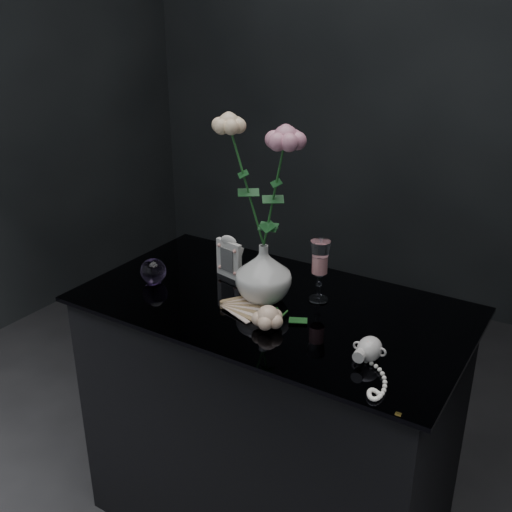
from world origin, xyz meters
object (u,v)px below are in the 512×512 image
Objects in this scene: picture_frame at (229,256)px; pearl_jar at (370,348)px; paperweight at (153,271)px; loose_rose at (268,317)px; wine_glass at (319,271)px; vase at (263,273)px.

pearl_jar is (0.52, -0.20, -0.04)m from picture_frame.
loose_rose is at bearing -6.70° from paperweight.
paperweight is 0.42× the size of loose_rose.
picture_frame is 0.32m from loose_rose.
wine_glass is 1.32× the size of picture_frame.
picture_frame is at bearing -179.23° from wine_glass.
wine_glass is at bearing 83.09° from loose_rose.
wine_glass reaches higher than paperweight.
picture_frame is (-0.29, -0.00, -0.02)m from wine_glass.
loose_rose is (-0.04, -0.20, -0.06)m from wine_glass.
picture_frame reaches higher than paperweight.
picture_frame is 0.74× the size of loose_rose.
vase is at bearing 129.56° from loose_rose.
pearl_jar is (0.68, -0.05, -0.01)m from paperweight.
paperweight reaches higher than pearl_jar.
paperweight is at bearing 177.30° from loose_rose.
wine_glass is at bearing 18.81° from paperweight.
picture_frame is at bearing 42.91° from paperweight.
vase is 0.18m from picture_frame.
paperweight reaches higher than loose_rose.
wine_glass is 0.31m from pearl_jar.
loose_rose is 0.27m from pearl_jar.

